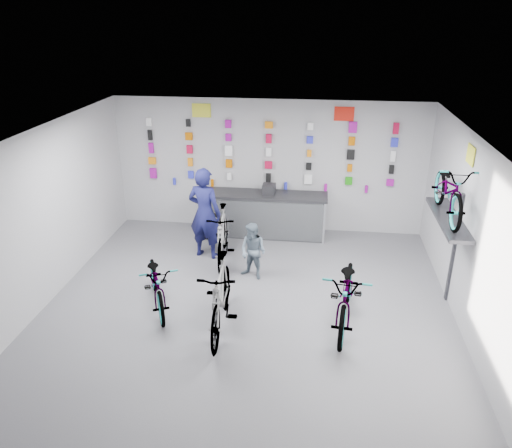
# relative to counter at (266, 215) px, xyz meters

# --- Properties ---
(floor) EXTENTS (8.00, 8.00, 0.00)m
(floor) POSITION_rel_counter_xyz_m (0.00, -3.54, -0.49)
(floor) COLOR #57575C
(floor) RESTS_ON ground
(ceiling) EXTENTS (8.00, 8.00, 0.00)m
(ceiling) POSITION_rel_counter_xyz_m (0.00, -3.54, 2.51)
(ceiling) COLOR white
(ceiling) RESTS_ON wall_back
(wall_back) EXTENTS (7.00, 0.00, 7.00)m
(wall_back) POSITION_rel_counter_xyz_m (0.00, 0.46, 1.01)
(wall_back) COLOR #BDBDBF
(wall_back) RESTS_ON floor
(wall_left) EXTENTS (0.00, 8.00, 8.00)m
(wall_left) POSITION_rel_counter_xyz_m (-3.50, -3.54, 1.01)
(wall_left) COLOR #BDBDBF
(wall_left) RESTS_ON floor
(wall_right) EXTENTS (0.00, 8.00, 8.00)m
(wall_right) POSITION_rel_counter_xyz_m (3.50, -3.54, 1.01)
(wall_right) COLOR #BDBDBF
(wall_right) RESTS_ON floor
(counter) EXTENTS (2.70, 0.66, 1.00)m
(counter) POSITION_rel_counter_xyz_m (0.00, 0.00, 0.00)
(counter) COLOR black
(counter) RESTS_ON floor
(merch_wall) EXTENTS (5.56, 0.08, 1.57)m
(merch_wall) POSITION_rel_counter_xyz_m (0.05, 0.39, 1.31)
(merch_wall) COLOR #A40E96
(merch_wall) RESTS_ON wall_back
(wall_bracket) EXTENTS (0.39, 1.90, 2.00)m
(wall_bracket) POSITION_rel_counter_xyz_m (3.33, -2.34, 0.98)
(wall_bracket) COLOR #333338
(wall_bracket) RESTS_ON wall_right
(sign_left) EXTENTS (0.42, 0.02, 0.30)m
(sign_left) POSITION_rel_counter_xyz_m (-1.50, 0.44, 2.23)
(sign_left) COLOR yellow
(sign_left) RESTS_ON wall_back
(sign_right) EXTENTS (0.42, 0.02, 0.30)m
(sign_right) POSITION_rel_counter_xyz_m (1.60, 0.44, 2.23)
(sign_right) COLOR red
(sign_right) RESTS_ON wall_back
(sign_side) EXTENTS (0.02, 0.40, 0.30)m
(sign_side) POSITION_rel_counter_xyz_m (3.48, -2.34, 2.16)
(sign_side) COLOR yellow
(sign_side) RESTS_ON wall_right
(bike_left) EXTENTS (1.28, 1.86, 0.93)m
(bike_left) POSITION_rel_counter_xyz_m (-1.53, -3.20, -0.02)
(bike_left) COLOR gray
(bike_left) RESTS_ON floor
(bike_center) EXTENTS (0.68, 2.03, 1.20)m
(bike_center) POSITION_rel_counter_xyz_m (-0.33, -3.71, 0.11)
(bike_center) COLOR gray
(bike_center) RESTS_ON floor
(bike_right) EXTENTS (0.97, 2.17, 1.10)m
(bike_right) POSITION_rel_counter_xyz_m (1.67, -3.30, 0.06)
(bike_right) COLOR gray
(bike_right) RESTS_ON floor
(bike_service) EXTENTS (0.71, 1.90, 1.11)m
(bike_service) POSITION_rel_counter_xyz_m (-0.75, -1.34, 0.07)
(bike_service) COLOR gray
(bike_service) RESTS_ON floor
(bike_wall) EXTENTS (0.63, 1.80, 0.95)m
(bike_wall) POSITION_rel_counter_xyz_m (3.25, -2.34, 1.57)
(bike_wall) COLOR gray
(bike_wall) RESTS_ON wall_bracket
(clerk) EXTENTS (0.79, 0.61, 1.92)m
(clerk) POSITION_rel_counter_xyz_m (-1.13, -1.20, 0.47)
(clerk) COLOR #141547
(clerk) RESTS_ON floor
(customer) EXTENTS (0.67, 0.61, 1.11)m
(customer) POSITION_rel_counter_xyz_m (-0.04, -1.99, 0.07)
(customer) COLOR slate
(customer) RESTS_ON floor
(spare_wheel) EXTENTS (0.66, 0.25, 0.65)m
(spare_wheel) POSITION_rel_counter_xyz_m (-1.25, -0.37, -0.17)
(spare_wheel) COLOR black
(spare_wheel) RESTS_ON floor
(register) EXTENTS (0.29, 0.31, 0.22)m
(register) POSITION_rel_counter_xyz_m (0.05, 0.01, 0.62)
(register) COLOR black
(register) RESTS_ON counter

